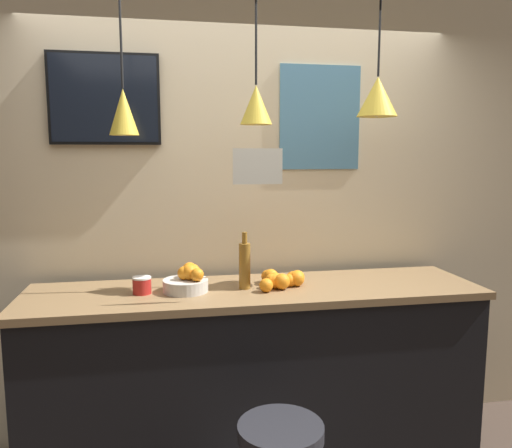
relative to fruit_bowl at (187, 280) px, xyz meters
The scene contains 12 objects.
back_wall 0.67m from the fruit_bowl, 49.22° to the left, with size 8.00×0.06×2.90m.
service_counter 0.68m from the fruit_bowl, ahead, with size 2.45×0.63×1.03m.
fruit_bowl is the anchor object (origin of this frame).
orange_pile 0.50m from the fruit_bowl, ahead, with size 0.28×0.27×0.09m.
juice_bottle 0.31m from the fruit_bowl, ahead, with size 0.06×0.06×0.31m.
spread_jar 0.24m from the fruit_bowl, behind, with size 0.10×0.10×0.09m.
pendant_lamp_left 0.92m from the fruit_bowl, behind, with size 0.15×0.15×0.96m.
pendant_lamp_middle 0.99m from the fruit_bowl, ahead, with size 0.17×0.17×0.90m.
pendant_lamp_right 1.41m from the fruit_bowl, ahead, with size 0.22×0.22×0.85m.
mounted_tv 1.12m from the fruit_bowl, 138.52° to the left, with size 0.61×0.04×0.50m.
hanging_menu_board 0.73m from the fruit_bowl, 35.04° to the right, with size 0.24×0.01×0.17m.
wall_poster 1.27m from the fruit_bowl, 25.04° to the left, with size 0.50×0.01×0.62m.
Camera 1 is at (-0.48, -1.96, 1.75)m, focal length 35.00 mm.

